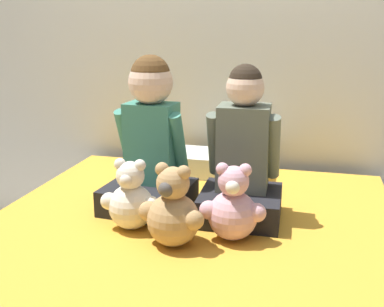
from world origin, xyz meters
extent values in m
cube|color=silver|center=(0.00, 1.04, 1.25)|extent=(8.00, 0.06, 2.50)
cube|color=white|center=(0.00, 0.00, 0.36)|extent=(1.65, 1.82, 0.23)
cube|color=gold|center=(0.00, 0.00, 0.49)|extent=(1.66, 1.84, 0.03)
cube|color=black|center=(-0.21, 0.19, 0.56)|extent=(0.38, 0.36, 0.11)
cube|color=#3D8470|center=(-0.20, 0.24, 0.79)|extent=(0.22, 0.16, 0.35)
sphere|color=beige|center=(-0.20, 0.24, 1.05)|extent=(0.19, 0.19, 0.19)
sphere|color=brown|center=(-0.20, 0.24, 1.08)|extent=(0.17, 0.17, 0.17)
cylinder|color=#3D8470|center=(-0.33, 0.25, 0.80)|extent=(0.07, 0.15, 0.28)
cylinder|color=#3D8470|center=(-0.08, 0.23, 0.80)|extent=(0.07, 0.15, 0.28)
cube|color=black|center=(0.20, 0.19, 0.56)|extent=(0.34, 0.33, 0.12)
cube|color=#5B6656|center=(0.19, 0.24, 0.79)|extent=(0.21, 0.17, 0.35)
sphere|color=beige|center=(0.19, 0.24, 1.04)|extent=(0.15, 0.15, 0.15)
sphere|color=#2D2319|center=(0.19, 0.24, 1.07)|extent=(0.14, 0.14, 0.14)
cylinder|color=#5B6656|center=(0.07, 0.23, 0.80)|extent=(0.06, 0.15, 0.28)
cylinder|color=#5B6656|center=(0.31, 0.24, 0.80)|extent=(0.06, 0.15, 0.28)
sphere|color=silver|center=(-0.21, -0.01, 0.59)|extent=(0.18, 0.18, 0.18)
sphere|color=silver|center=(-0.21, -0.01, 0.72)|extent=(0.11, 0.11, 0.11)
sphere|color=beige|center=(-0.21, -0.06, 0.72)|extent=(0.05, 0.05, 0.05)
sphere|color=silver|center=(-0.25, -0.02, 0.76)|extent=(0.05, 0.05, 0.05)
sphere|color=silver|center=(-0.17, -0.01, 0.76)|extent=(0.05, 0.05, 0.05)
sphere|color=silver|center=(-0.29, -0.03, 0.61)|extent=(0.07, 0.07, 0.07)
sphere|color=silver|center=(-0.12, -0.03, 0.61)|extent=(0.07, 0.07, 0.07)
sphere|color=#DBA3B2|center=(0.20, -0.01, 0.60)|extent=(0.19, 0.19, 0.19)
sphere|color=#DBA3B2|center=(0.20, -0.01, 0.73)|extent=(0.12, 0.12, 0.12)
sphere|color=white|center=(0.20, -0.06, 0.72)|extent=(0.05, 0.05, 0.05)
sphere|color=#DBA3B2|center=(0.15, -0.02, 0.78)|extent=(0.05, 0.05, 0.05)
sphere|color=#DBA3B2|center=(0.24, -0.01, 0.78)|extent=(0.05, 0.05, 0.05)
sphere|color=#DBA3B2|center=(0.11, -0.04, 0.62)|extent=(0.07, 0.07, 0.07)
sphere|color=#DBA3B2|center=(0.29, -0.02, 0.62)|extent=(0.07, 0.07, 0.07)
sphere|color=tan|center=(-0.01, -0.11, 0.60)|extent=(0.20, 0.20, 0.20)
sphere|color=tan|center=(-0.01, -0.11, 0.74)|extent=(0.12, 0.12, 0.12)
sphere|color=#4C4742|center=(-0.02, -0.16, 0.73)|extent=(0.05, 0.05, 0.05)
sphere|color=tan|center=(-0.05, -0.11, 0.79)|extent=(0.05, 0.05, 0.05)
sphere|color=tan|center=(0.04, -0.12, 0.79)|extent=(0.05, 0.05, 0.05)
sphere|color=tan|center=(-0.10, -0.11, 0.62)|extent=(0.07, 0.07, 0.07)
sphere|color=tan|center=(0.08, -0.15, 0.62)|extent=(0.07, 0.07, 0.07)
cube|color=silver|center=(0.00, 0.76, 0.56)|extent=(0.51, 0.28, 0.11)
camera|label=1|loc=(0.46, -1.67, 1.30)|focal=45.00mm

